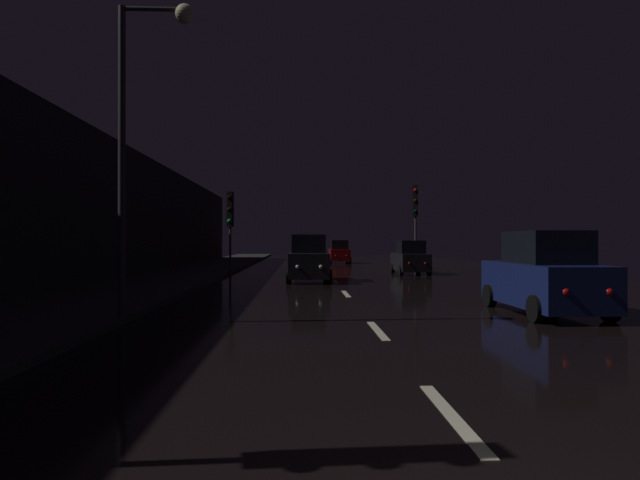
% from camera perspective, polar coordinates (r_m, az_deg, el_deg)
% --- Properties ---
extents(ground, '(27.75, 84.00, 0.02)m').
position_cam_1_polar(ground, '(26.92, 1.19, -4.07)').
color(ground, black).
extents(sidewalk_left, '(4.40, 84.00, 0.15)m').
position_cam_1_polar(sidewalk_left, '(27.55, -14.99, -3.80)').
color(sidewalk_left, '#28282B').
rests_on(sidewalk_left, ground).
extents(building_facade_left, '(0.80, 63.00, 6.45)m').
position_cam_1_polar(building_facade_left, '(24.92, -22.63, 3.07)').
color(building_facade_left, black).
rests_on(building_facade_left, ground).
extents(lane_centerline, '(0.16, 28.20, 0.01)m').
position_cam_1_polar(lane_centerline, '(17.78, 2.95, -6.04)').
color(lane_centerline, beige).
rests_on(lane_centerline, ground).
extents(traffic_light_far_right, '(0.37, 0.48, 5.23)m').
position_cam_1_polar(traffic_light_far_right, '(31.60, 10.55, 3.48)').
color(traffic_light_far_right, '#38383A').
rests_on(traffic_light_far_right, ground).
extents(traffic_light_far_left, '(0.35, 0.47, 4.51)m').
position_cam_1_polar(traffic_light_far_left, '(28.16, -9.94, 2.73)').
color(traffic_light_far_left, '#38383A').
rests_on(traffic_light_far_left, ground).
extents(streetlamp_overhead, '(1.70, 0.44, 7.16)m').
position_cam_1_polar(streetlamp_overhead, '(12.50, -19.08, 13.38)').
color(streetlamp_overhead, '#2D2D30').
rests_on(streetlamp_overhead, ground).
extents(car_approaching_headlights, '(1.96, 4.24, 2.14)m').
position_cam_1_polar(car_approaching_headlights, '(23.59, -1.30, -2.23)').
color(car_approaching_headlights, black).
rests_on(car_approaching_headlights, ground).
extents(car_distant_taillights, '(1.77, 3.83, 1.93)m').
position_cam_1_polar(car_distant_taillights, '(43.08, 2.15, -1.41)').
color(car_distant_taillights, maroon).
rests_on(car_distant_taillights, ground).
extents(car_parked_right_far, '(1.72, 3.73, 1.88)m').
position_cam_1_polar(car_parked_right_far, '(29.25, 9.97, -2.05)').
color(car_parked_right_far, black).
rests_on(car_parked_right_far, ground).
extents(car_parked_right_near, '(1.91, 4.14, 2.09)m').
position_cam_1_polar(car_parked_right_near, '(14.18, 23.60, -3.68)').
color(car_parked_right_near, '#141E51').
rests_on(car_parked_right_near, ground).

